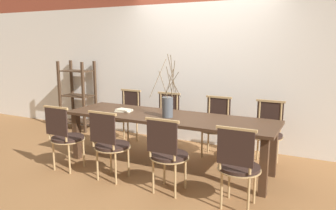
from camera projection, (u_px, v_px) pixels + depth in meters
ground_plane at (168, 166)px, 4.62m from camera, size 16.00×16.00×0.00m
wall_rear at (203, 50)px, 5.44m from camera, size 12.00×0.06×3.20m
dining_table at (168, 122)px, 4.50m from camera, size 2.94×0.85×0.73m
chair_near_leftend at (65, 135)px, 4.41m from camera, size 0.46×0.46×0.91m
chair_near_left at (110, 143)px, 4.08m from camera, size 0.46×0.46×0.91m
chair_near_center at (168, 152)px, 3.72m from camera, size 0.46×0.46×0.91m
chair_near_right at (238, 164)px, 3.36m from camera, size 0.46×0.46×0.91m
chair_far_leftend at (127, 114)px, 5.69m from camera, size 0.46×0.46×0.91m
chair_far_left at (165, 119)px, 5.36m from camera, size 0.46×0.46×0.91m
chair_far_center at (215, 125)px, 4.98m from camera, size 0.46×0.46×0.91m
chair_far_right at (267, 131)px, 4.63m from camera, size 0.46×0.46×0.91m
vase_centerpiece at (168, 106)px, 4.37m from camera, size 0.36×0.36×0.85m
book_stack at (124, 110)px, 4.75m from camera, size 0.25×0.19×0.04m
shelving_rack at (78, 96)px, 6.50m from camera, size 0.65×0.39×1.36m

